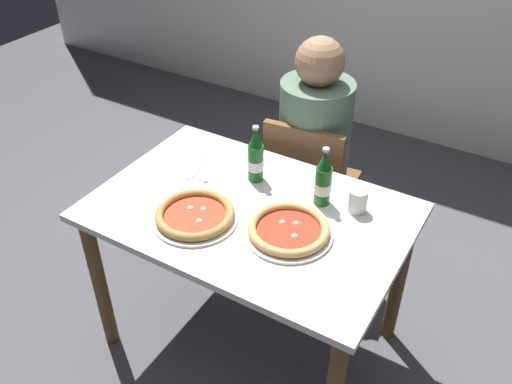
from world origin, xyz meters
TOP-DOWN VIEW (x-y plane):
  - ground_plane at (0.00, 0.00)m, footprint 8.00×8.00m
  - dining_table_main at (0.00, 0.00)m, footprint 1.20×0.80m
  - chair_behind_table at (-0.04, 0.61)m, footprint 0.44×0.44m
  - diner_seated at (-0.04, 0.66)m, footprint 0.34×0.34m
  - pizza_margherita_near at (0.20, -0.05)m, footprint 0.32×0.32m
  - pizza_marinara_far at (-0.14, -0.16)m, footprint 0.32×0.32m
  - beer_bottle_left at (-0.08, 0.19)m, footprint 0.07×0.07m
  - beer_bottle_center at (0.22, 0.18)m, footprint 0.07×0.07m
  - napkin_with_cutlery at (-0.31, 0.14)m, footprint 0.23×0.23m
  - paper_cup at (0.36, 0.20)m, footprint 0.07×0.07m

SIDE VIEW (x-z plane):
  - ground_plane at x=0.00m, z-range 0.00..0.00m
  - chair_behind_table at x=-0.04m, z-range 0.06..0.91m
  - diner_seated at x=-0.04m, z-range -0.02..1.19m
  - dining_table_main at x=0.00m, z-range 0.26..1.01m
  - napkin_with_cutlery at x=-0.31m, z-range 0.75..0.76m
  - pizza_margherita_near at x=0.20m, z-range 0.75..0.79m
  - pizza_marinara_far at x=-0.14m, z-range 0.75..0.79m
  - paper_cup at x=0.36m, z-range 0.75..0.84m
  - beer_bottle_left at x=-0.08m, z-range 0.73..0.98m
  - beer_bottle_center at x=0.22m, z-range 0.73..0.98m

